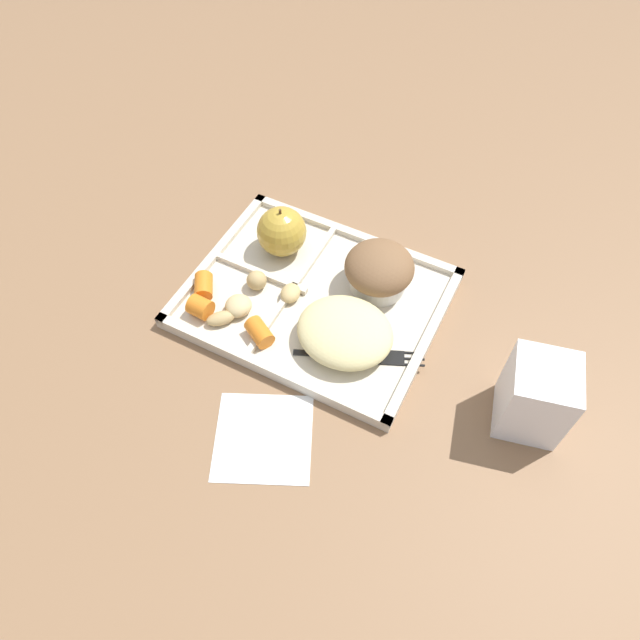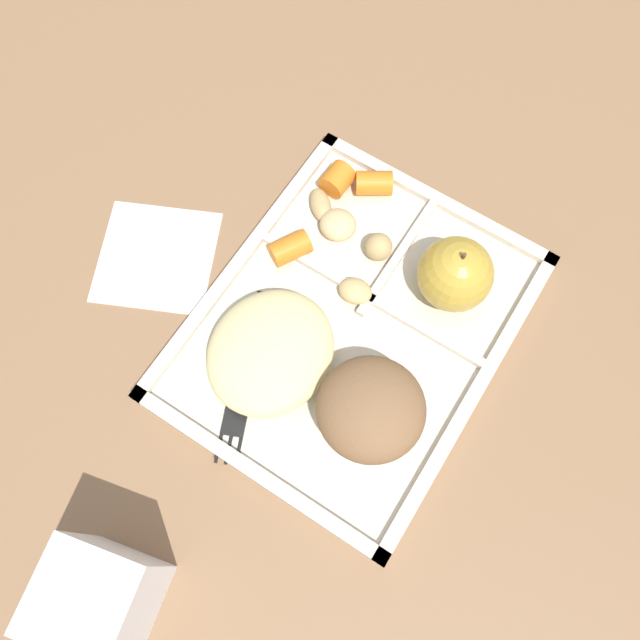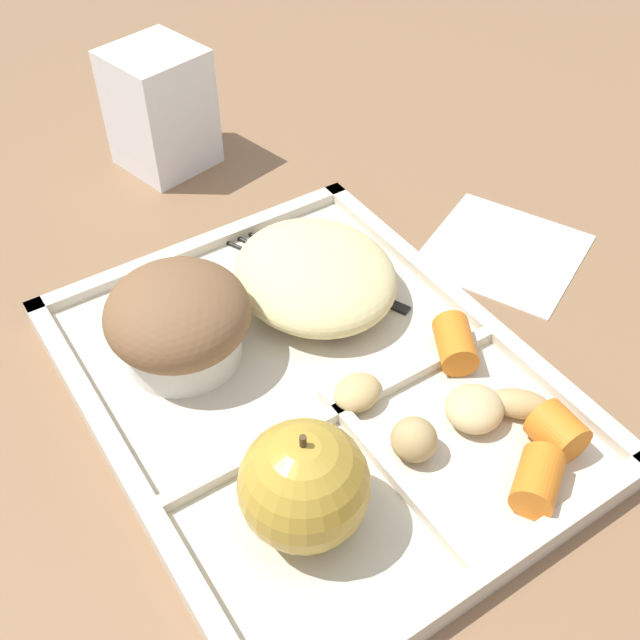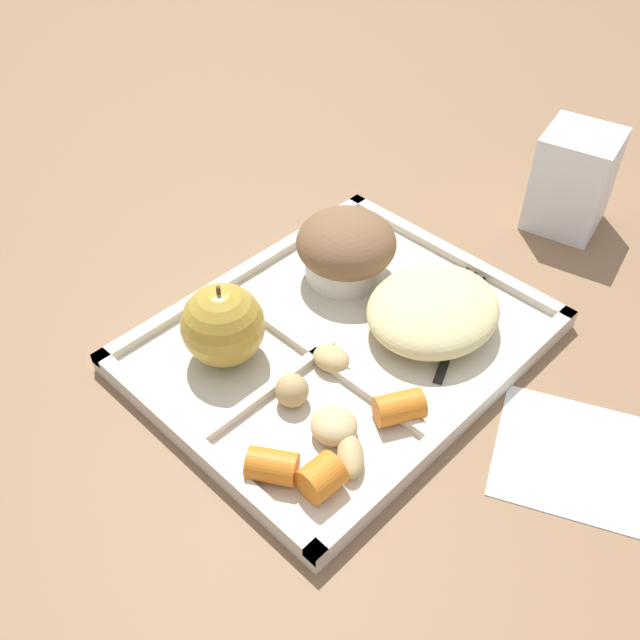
{
  "view_description": "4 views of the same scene",
  "coord_description": "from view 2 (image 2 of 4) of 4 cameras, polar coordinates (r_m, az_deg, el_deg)",
  "views": [
    {
      "loc": [
        0.23,
        -0.43,
        0.64
      ],
      "look_at": [
        0.03,
        -0.04,
        0.03
      ],
      "focal_mm": 32.84,
      "sensor_mm": 36.0,
      "label": 1
    },
    {
      "loc": [
        0.19,
        0.09,
        0.59
      ],
      "look_at": [
        0.01,
        -0.03,
        0.02
      ],
      "focal_mm": 36.75,
      "sensor_mm": 36.0,
      "label": 2
    },
    {
      "loc": [
        -0.27,
        0.17,
        0.39
      ],
      "look_at": [
        0.02,
        -0.02,
        0.04
      ],
      "focal_mm": 42.87,
      "sensor_mm": 36.0,
      "label": 3
    },
    {
      "loc": [
        -0.33,
        -0.3,
        0.46
      ],
      "look_at": [
        -0.01,
        0.02,
        0.03
      ],
      "focal_mm": 40.45,
      "sensor_mm": 36.0,
      "label": 4
    }
  ],
  "objects": [
    {
      "name": "potato_chunk_corner",
      "position": [
        0.64,
        5.11,
        6.36
      ],
      "size": [
        0.04,
        0.04,
        0.03
      ],
      "primitive_type": "ellipsoid",
      "rotation": [
        0.0,
        0.0,
        3.85
      ],
      "color": "tan",
      "rests_on": "lunch_tray"
    },
    {
      "name": "bran_muffin",
      "position": [
        0.56,
        4.41,
        -7.87
      ],
      "size": [
        0.09,
        0.09,
        0.07
      ],
      "color": "silver",
      "rests_on": "lunch_tray"
    },
    {
      "name": "green_apple",
      "position": [
        0.61,
        11.69,
        3.91
      ],
      "size": [
        0.07,
        0.07,
        0.08
      ],
      "color": "#B79333",
      "rests_on": "lunch_tray"
    },
    {
      "name": "potato_chunk_golden",
      "position": [
        0.62,
        3.09,
        2.53
      ],
      "size": [
        0.03,
        0.04,
        0.02
      ],
      "primitive_type": "ellipsoid",
      "rotation": [
        0.0,
        0.0,
        1.74
      ],
      "color": "tan",
      "rests_on": "lunch_tray"
    },
    {
      "name": "paper_napkin",
      "position": [
        0.68,
        -14.05,
        5.39
      ],
      "size": [
        0.15,
        0.15,
        0.0
      ],
      "primitive_type": "cube",
      "rotation": [
        0.0,
        0.0,
        0.44
      ],
      "color": "white",
      "rests_on": "ground"
    },
    {
      "name": "meatball_side",
      "position": [
        0.6,
        -4.0,
        -0.79
      ],
      "size": [
        0.03,
        0.03,
        0.03
      ],
      "primitive_type": "sphere",
      "color": "#755B4C",
      "rests_on": "lunch_tray"
    },
    {
      "name": "milk_carton",
      "position": [
        0.56,
        -18.58,
        -21.89
      ],
      "size": [
        0.09,
        0.09,
        0.11
      ],
      "primitive_type": "cube",
      "rotation": [
        0.0,
        0.0,
        0.23
      ],
      "color": "white",
      "rests_on": "ground"
    },
    {
      "name": "meatball_center",
      "position": [
        0.6,
        -2.0,
        -0.38
      ],
      "size": [
        0.04,
        0.04,
        0.04
      ],
      "primitive_type": "sphere",
      "color": "brown",
      "rests_on": "lunch_tray"
    },
    {
      "name": "egg_noodle_pile",
      "position": [
        0.59,
        -4.34,
        -2.77
      ],
      "size": [
        0.12,
        0.11,
        0.04
      ],
      "primitive_type": "ellipsoid",
      "color": "beige",
      "rests_on": "lunch_tray"
    },
    {
      "name": "carrot_slice_near_corner",
      "position": [
        0.67,
        1.52,
        12.13
      ],
      "size": [
        0.03,
        0.03,
        0.03
      ],
      "primitive_type": "cylinder",
      "rotation": [
        0.0,
        1.57,
        6.24
      ],
      "color": "orange",
      "rests_on": "lunch_tray"
    },
    {
      "name": "potato_chunk_large",
      "position": [
        0.65,
        1.57,
        8.29
      ],
      "size": [
        0.04,
        0.04,
        0.02
      ],
      "primitive_type": "ellipsoid",
      "rotation": [
        0.0,
        0.0,
        4.8
      ],
      "color": "tan",
      "rests_on": "lunch_tray"
    },
    {
      "name": "meatball_back",
      "position": [
        0.59,
        -2.6,
        -3.26
      ],
      "size": [
        0.03,
        0.03,
        0.03
      ],
      "primitive_type": "sphere",
      "color": "brown",
      "rests_on": "lunch_tray"
    },
    {
      "name": "potato_chunk_wedge",
      "position": [
        0.66,
        0.07,
        9.97
      ],
      "size": [
        0.04,
        0.04,
        0.02
      ],
      "primitive_type": "ellipsoid",
      "rotation": [
        0.0,
        0.0,
        3.95
      ],
      "color": "tan",
      "rests_on": "lunch_tray"
    },
    {
      "name": "carrot_slice_center",
      "position": [
        0.64,
        -2.62,
        6.27
      ],
      "size": [
        0.05,
        0.04,
        0.02
      ],
      "primitive_type": "cylinder",
      "rotation": [
        0.0,
        1.57,
        5.77
      ],
      "color": "orange",
      "rests_on": "lunch_tray"
    },
    {
      "name": "ground",
      "position": [
        0.63,
        2.79,
        -0.91
      ],
      "size": [
        6.0,
        6.0,
        0.0
      ],
      "primitive_type": "plane",
      "color": "#846042"
    },
    {
      "name": "meatball_front",
      "position": [
        0.59,
        -4.59,
        -2.2
      ],
      "size": [
        0.04,
        0.04,
        0.04
      ],
      "primitive_type": "sphere",
      "color": "brown",
      "rests_on": "lunch_tray"
    },
    {
      "name": "lunch_tray",
      "position": [
        0.62,
        2.88,
        -0.62
      ],
      "size": [
        0.34,
        0.27,
        0.02
      ],
      "color": "beige",
      "rests_on": "ground"
    },
    {
      "name": "carrot_slice_small",
      "position": [
        0.68,
        4.72,
        11.79
      ],
      "size": [
        0.04,
        0.04,
        0.02
      ],
      "primitive_type": "cylinder",
      "rotation": [
        0.0,
        1.57,
        5.28
      ],
      "color": "orange",
      "rests_on": "lunch_tray"
    },
    {
      "name": "plastic_fork",
      "position": [
        0.6,
        -6.87,
        -5.94
      ],
      "size": [
        0.16,
        0.08,
        0.0
      ],
      "color": "black",
      "rests_on": "lunch_tray"
    }
  ]
}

